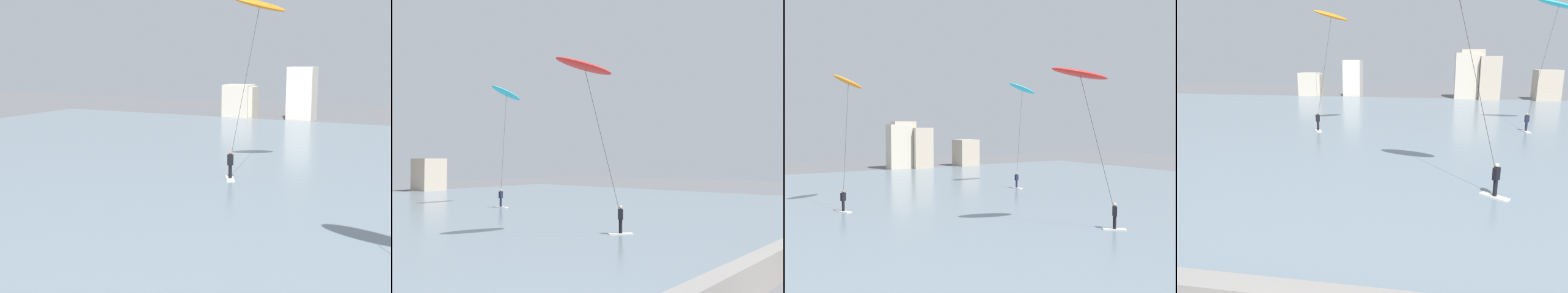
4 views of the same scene
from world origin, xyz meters
TOP-DOWN VIEW (x-y plane):
  - water_bay at (0.00, 30.02)m, footprint 84.00×52.00m
  - far_shore_buildings at (4.07, 56.80)m, footprint 41.28×4.91m
  - kitesurfer_cyan at (13.62, 31.46)m, footprint 4.47×3.47m
  - kitesurfer_red at (4.61, 13.83)m, footprint 4.81×2.54m
  - kitesurfer_orange at (-5.68, 28.73)m, footprint 3.24×4.07m

SIDE VIEW (x-z plane):
  - water_bay at x=0.00m, z-range 0.00..0.10m
  - far_shore_buildings at x=4.07m, z-range -0.83..6.86m
  - kitesurfer_red at x=4.61m, z-range 4.00..13.89m
  - kitesurfer_orange at x=-5.68m, z-range 3.91..14.49m
  - kitesurfer_cyan at x=13.62m, z-range 4.51..15.93m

